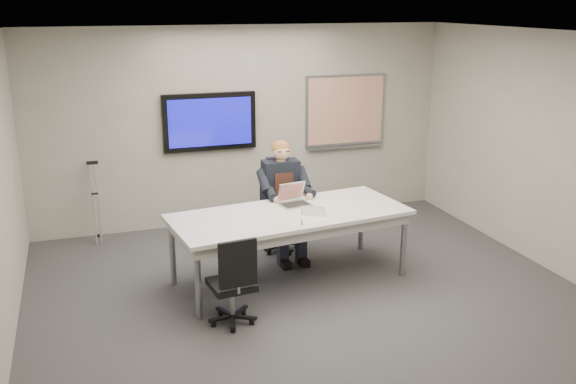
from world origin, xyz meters
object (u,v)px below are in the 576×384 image
object	(u,v)px
seated_person	(285,212)
laptop	(294,199)
conference_table	(290,220)
office_chair_far	(279,225)
office_chair_near	(233,297)

from	to	relation	value
seated_person	laptop	distance (m)	0.52
conference_table	office_chair_far	size ratio (longest dim) A/B	2.64
office_chair_near	office_chair_far	bearing A→B (deg)	-126.52
office_chair_near	laptop	distance (m)	1.62
office_chair_near	seated_person	bearing A→B (deg)	-130.53
office_chair_far	seated_person	world-z (taller)	seated_person
seated_person	laptop	world-z (taller)	seated_person
office_chair_far	laptop	size ratio (longest dim) A/B	2.76
office_chair_far	office_chair_near	size ratio (longest dim) A/B	1.11
conference_table	office_chair_near	size ratio (longest dim) A/B	2.93
conference_table	office_chair_near	bearing A→B (deg)	-143.23
conference_table	laptop	xyz separation A→B (m)	(0.14, 0.29, 0.16)
seated_person	office_chair_far	bearing A→B (deg)	90.50
office_chair_near	seated_person	world-z (taller)	seated_person
office_chair_near	laptop	bearing A→B (deg)	-138.38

